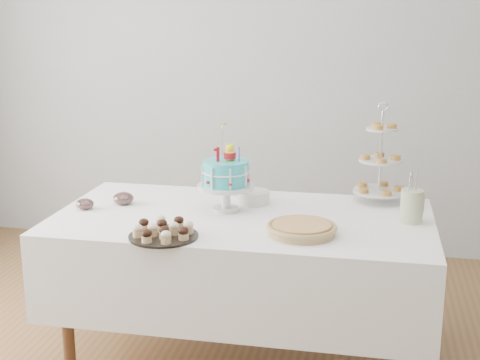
% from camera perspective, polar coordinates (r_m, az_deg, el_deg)
% --- Properties ---
extents(walls, '(5.04, 4.04, 2.70)m').
position_cam_1_polar(walls, '(3.00, -0.90, 5.86)').
color(walls, '#A2A5A8').
rests_on(walls, floor).
extents(table, '(1.92, 1.02, 0.77)m').
position_cam_1_polar(table, '(3.49, 0.21, -6.63)').
color(table, white).
rests_on(table, floor).
extents(birthday_cake, '(0.30, 0.30, 0.46)m').
position_cam_1_polar(birthday_cake, '(3.47, -1.21, -0.65)').
color(birthday_cake, silver).
rests_on(birthday_cake, table).
extents(cupcake_tray, '(0.32, 0.32, 0.07)m').
position_cam_1_polar(cupcake_tray, '(3.11, -6.57, -4.25)').
color(cupcake_tray, black).
rests_on(cupcake_tray, table).
extents(pie, '(0.33, 0.33, 0.05)m').
position_cam_1_polar(pie, '(3.14, 5.28, -4.13)').
color(pie, tan).
rests_on(pie, table).
extents(tiered_stand, '(0.28, 0.28, 0.55)m').
position_cam_1_polar(tiered_stand, '(3.69, 11.89, 1.60)').
color(tiered_stand, silver).
rests_on(tiered_stand, table).
extents(plate_stack, '(0.18, 0.18, 0.07)m').
position_cam_1_polar(plate_stack, '(3.63, 1.14, -1.48)').
color(plate_stack, silver).
rests_on(plate_stack, table).
extents(pastry_plate, '(0.23, 0.23, 0.03)m').
position_cam_1_polar(pastry_plate, '(3.80, 0.70, -1.05)').
color(pastry_plate, silver).
rests_on(pastry_plate, table).
extents(jam_bowl_a, '(0.10, 0.10, 0.06)m').
position_cam_1_polar(jam_bowl_a, '(3.62, -13.10, -2.02)').
color(jam_bowl_a, silver).
rests_on(jam_bowl_a, table).
extents(jam_bowl_b, '(0.11, 0.11, 0.07)m').
position_cam_1_polar(jam_bowl_b, '(3.67, -9.92, -1.57)').
color(jam_bowl_b, silver).
rests_on(jam_bowl_b, table).
extents(utensil_pitcher, '(0.12, 0.11, 0.25)m').
position_cam_1_polar(utensil_pitcher, '(3.40, 14.46, -2.06)').
color(utensil_pitcher, beige).
rests_on(utensil_pitcher, table).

